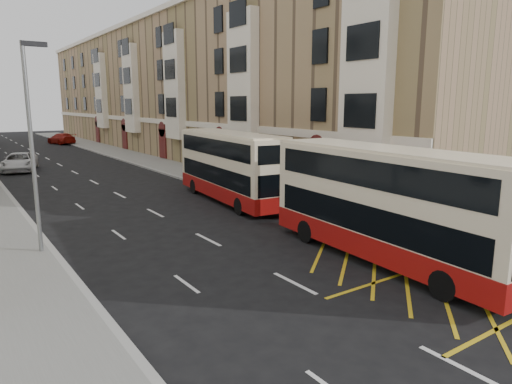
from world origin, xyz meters
TOP-DOWN VIEW (x-y plane):
  - ground at (0.00, 0.00)m, footprint 200.00×200.00m
  - pavement_right at (8.00, 30.00)m, footprint 4.00×120.00m
  - kerb_right at (6.00, 30.00)m, footprint 0.25×120.00m
  - kerb_left at (-6.00, 30.00)m, footprint 0.25×120.00m
  - road_markings at (0.00, 45.00)m, footprint 10.00×110.00m
  - terrace_right at (14.88, 45.38)m, footprint 10.75×79.00m
  - guard_railing at (6.25, 5.75)m, footprint 0.06×6.56m
  - street_lamp_near at (-6.35, 12.00)m, footprint 0.93×0.18m
  - double_decker_front at (4.20, 3.75)m, footprint 3.17×10.92m
  - double_decker_rear at (4.99, 16.22)m, footprint 3.48×10.69m
  - pedestrian_far at (7.00, 2.26)m, footprint 1.13×0.89m
  - white_van at (-3.76, 37.58)m, footprint 3.97×6.20m
  - car_red at (5.20, 63.82)m, footprint 3.42×5.86m

SIDE VIEW (x-z plane):
  - ground at x=0.00m, z-range 0.00..0.00m
  - road_markings at x=0.00m, z-range 0.00..0.01m
  - pavement_right at x=8.00m, z-range 0.00..0.15m
  - kerb_right at x=6.00m, z-range 0.00..0.15m
  - kerb_left at x=-6.00m, z-range 0.00..0.15m
  - white_van at x=-3.76m, z-range 0.00..1.59m
  - car_red at x=5.20m, z-range 0.00..1.60m
  - guard_railing at x=6.25m, z-range 0.35..1.36m
  - pedestrian_far at x=7.00m, z-range 0.15..1.94m
  - double_decker_rear at x=4.99m, z-range 0.04..4.23m
  - double_decker_front at x=4.20m, z-range 0.04..4.34m
  - street_lamp_near at x=-6.35m, z-range 0.64..8.64m
  - terrace_right at x=14.88m, z-range -0.10..15.15m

